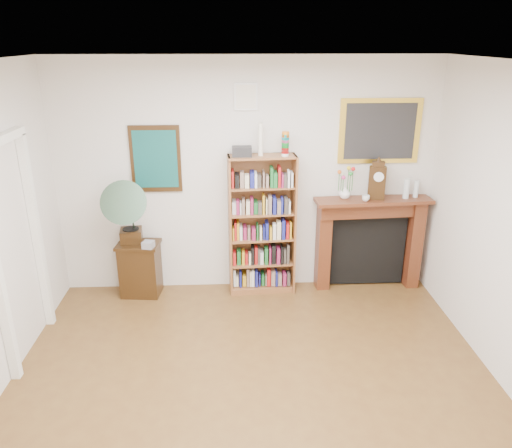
{
  "coord_description": "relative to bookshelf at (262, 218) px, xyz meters",
  "views": [
    {
      "loc": [
        -0.16,
        -3.23,
        2.98
      ],
      "look_at": [
        0.07,
        1.6,
        1.16
      ],
      "focal_mm": 35.0,
      "sensor_mm": 36.0,
      "label": 1
    }
  ],
  "objects": [
    {
      "name": "bottle_right",
      "position": [
        1.85,
        0.04,
        0.32
      ],
      "size": [
        0.06,
        0.06,
        0.2
      ],
      "primitive_type": "cylinder",
      "color": "silver",
      "rests_on": "fireplace"
    },
    {
      "name": "cd_stack",
      "position": [
        -1.33,
        -0.18,
        -0.24
      ],
      "size": [
        0.15,
        0.15,
        0.08
      ],
      "primitive_type": "cube",
      "rotation": [
        0.0,
        0.0,
        -0.27
      ],
      "color": "#A9A9B5",
      "rests_on": "side_cabinet"
    },
    {
      "name": "door_casing",
      "position": [
        -2.38,
        -1.14,
        0.31
      ],
      "size": [
        0.08,
        1.02,
        2.17
      ],
      "color": "white",
      "rests_on": "left_wall"
    },
    {
      "name": "teacup",
      "position": [
        1.21,
        -0.08,
        0.26
      ],
      "size": [
        0.1,
        0.1,
        0.07
      ],
      "primitive_type": "imported",
      "rotation": [
        0.0,
        0.0,
        -0.07
      ],
      "color": "silver",
      "rests_on": "fireplace"
    },
    {
      "name": "teal_poster",
      "position": [
        -1.23,
        0.14,
        0.7
      ],
      "size": [
        0.58,
        0.04,
        0.78
      ],
      "color": "black",
      "rests_on": "back_wall"
    },
    {
      "name": "gilt_painting",
      "position": [
        1.37,
        0.14,
        1.0
      ],
      "size": [
        0.95,
        0.04,
        0.75
      ],
      "color": "gold",
      "rests_on": "back_wall"
    },
    {
      "name": "bookshelf",
      "position": [
        0.0,
        0.0,
        0.0
      ],
      "size": [
        0.81,
        0.33,
        1.97
      ],
      "rotation": [
        0.0,
        0.0,
        0.07
      ],
      "color": "brown",
      "rests_on": "floor"
    },
    {
      "name": "side_cabinet",
      "position": [
        -1.48,
        -0.04,
        -0.62
      ],
      "size": [
        0.52,
        0.4,
        0.67
      ],
      "primitive_type": "cube",
      "rotation": [
        0.0,
        0.0,
        -0.09
      ],
      "color": "black",
      "rests_on": "floor"
    },
    {
      "name": "bottle_left",
      "position": [
        1.71,
        0.01,
        0.34
      ],
      "size": [
        0.07,
        0.07,
        0.24
      ],
      "primitive_type": "cylinder",
      "color": "silver",
      "rests_on": "fireplace"
    },
    {
      "name": "gramophone",
      "position": [
        -1.56,
        -0.12,
        0.19
      ],
      "size": [
        0.58,
        0.69,
        0.83
      ],
      "rotation": [
        0.0,
        0.0,
        0.13
      ],
      "color": "black",
      "rests_on": "side_cabinet"
    },
    {
      "name": "fireplace",
      "position": [
        1.33,
        0.06,
        -0.26
      ],
      "size": [
        1.41,
        0.42,
        1.17
      ],
      "rotation": [
        0.0,
        0.0,
        0.07
      ],
      "color": "#4D1B12",
      "rests_on": "floor"
    },
    {
      "name": "flower_vase",
      "position": [
        0.99,
        0.04,
        0.29
      ],
      "size": [
        0.16,
        0.16,
        0.14
      ],
      "primitive_type": "imported",
      "rotation": [
        0.0,
        0.0,
        -0.2
      ],
      "color": "white",
      "rests_on": "fireplace"
    },
    {
      "name": "small_picture",
      "position": [
        -0.18,
        0.14,
        1.4
      ],
      "size": [
        0.26,
        0.04,
        0.3
      ],
      "color": "white",
      "rests_on": "back_wall"
    },
    {
      "name": "room",
      "position": [
        -0.18,
        -2.34,
        0.44
      ],
      "size": [
        4.51,
        5.01,
        2.81
      ],
      "color": "#57371A",
      "rests_on": "ground"
    },
    {
      "name": "mantel_clock",
      "position": [
        1.35,
        -0.01,
        0.44
      ],
      "size": [
        0.21,
        0.15,
        0.45
      ],
      "rotation": [
        0.0,
        0.0,
        -0.24
      ],
      "color": "black",
      "rests_on": "fireplace"
    }
  ]
}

